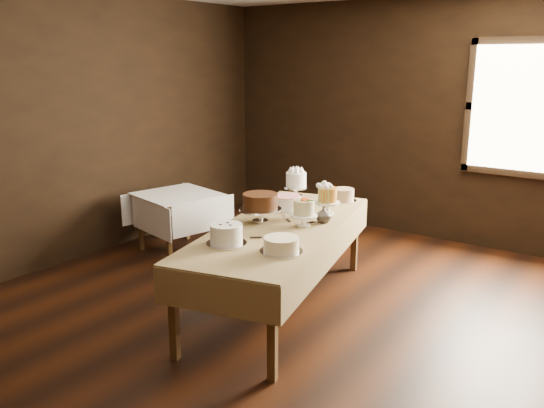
% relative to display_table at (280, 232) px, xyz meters
% --- Properties ---
extents(floor, '(5.00, 6.00, 0.01)m').
position_rel_display_table_xyz_m(floor, '(-0.01, -0.30, -0.69)').
color(floor, black).
rests_on(floor, ground).
extents(wall_back, '(5.00, 0.02, 2.80)m').
position_rel_display_table_xyz_m(wall_back, '(-0.01, 2.70, 0.71)').
color(wall_back, black).
rests_on(wall_back, ground).
extents(wall_left, '(0.02, 6.00, 2.80)m').
position_rel_display_table_xyz_m(wall_left, '(-2.51, -0.30, 0.71)').
color(wall_left, black).
rests_on(wall_left, ground).
extents(window, '(1.10, 0.05, 1.30)m').
position_rel_display_table_xyz_m(window, '(1.29, 2.64, 0.91)').
color(window, '#FFEABF').
rests_on(window, wall_back).
extents(display_table, '(1.47, 2.55, 0.74)m').
position_rel_display_table_xyz_m(display_table, '(0.00, 0.00, 0.00)').
color(display_table, '#462C13').
rests_on(display_table, ground).
extents(side_table, '(0.95, 0.95, 0.66)m').
position_rel_display_table_xyz_m(side_table, '(-1.78, 0.55, -0.10)').
color(side_table, '#462C13').
rests_on(side_table, ground).
extents(cake_meringue, '(0.26, 0.26, 0.26)m').
position_rel_display_table_xyz_m(cake_meringue, '(-0.46, 0.94, 0.17)').
color(cake_meringue, silver).
rests_on(cake_meringue, display_table).
extents(cake_speckled, '(0.30, 0.30, 0.13)m').
position_rel_display_table_xyz_m(cake_speckled, '(0.02, 1.05, 0.11)').
color(cake_speckled, silver).
rests_on(cake_speckled, display_table).
extents(cake_lattice, '(0.35, 0.35, 0.12)m').
position_rel_display_table_xyz_m(cake_lattice, '(-0.26, 0.48, 0.11)').
color(cake_lattice, silver).
rests_on(cake_lattice, display_table).
extents(cake_caramel, '(0.24, 0.24, 0.26)m').
position_rel_display_table_xyz_m(cake_caramel, '(0.13, 0.55, 0.16)').
color(cake_caramel, white).
rests_on(cake_caramel, display_table).
extents(cake_chocolate, '(0.39, 0.39, 0.26)m').
position_rel_display_table_xyz_m(cake_chocolate, '(-0.20, -0.01, 0.17)').
color(cake_chocolate, silver).
rests_on(cake_chocolate, display_table).
extents(cake_flowers, '(0.24, 0.24, 0.24)m').
position_rel_display_table_xyz_m(cake_flowers, '(0.17, 0.11, 0.16)').
color(cake_flowers, white).
rests_on(cake_flowers, display_table).
extents(cake_swirl, '(0.31, 0.31, 0.16)m').
position_rel_display_table_xyz_m(cake_swirl, '(-0.05, -0.64, 0.13)').
color(cake_swirl, silver).
rests_on(cake_swirl, display_table).
extents(cake_cream, '(0.32, 0.32, 0.11)m').
position_rel_display_table_xyz_m(cake_cream, '(0.39, -0.54, 0.11)').
color(cake_cream, silver).
rests_on(cake_cream, display_table).
extents(cake_server_a, '(0.20, 0.17, 0.01)m').
position_rel_display_table_xyz_m(cake_server_a, '(0.13, -0.32, 0.06)').
color(cake_server_a, silver).
rests_on(cake_server_a, display_table).
extents(cake_server_c, '(0.19, 0.18, 0.01)m').
position_rel_display_table_xyz_m(cake_server_c, '(-0.11, 0.24, 0.06)').
color(cake_server_c, silver).
rests_on(cake_server_c, display_table).
extents(cake_server_d, '(0.11, 0.23, 0.01)m').
position_rel_display_table_xyz_m(cake_server_d, '(0.21, 0.31, 0.06)').
color(cake_server_d, silver).
rests_on(cake_server_d, display_table).
extents(cake_server_e, '(0.24, 0.09, 0.01)m').
position_rel_display_table_xyz_m(cake_server_e, '(-0.27, -0.27, 0.06)').
color(cake_server_e, silver).
rests_on(cake_server_e, display_table).
extents(flower_vase, '(0.18, 0.18, 0.14)m').
position_rel_display_table_xyz_m(flower_vase, '(0.25, 0.30, 0.13)').
color(flower_vase, '#2D2823').
rests_on(flower_vase, display_table).
extents(flower_bouquet, '(0.14, 0.14, 0.20)m').
position_rel_display_table_xyz_m(flower_bouquet, '(0.25, 0.30, 0.32)').
color(flower_bouquet, white).
rests_on(flower_bouquet, flower_vase).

